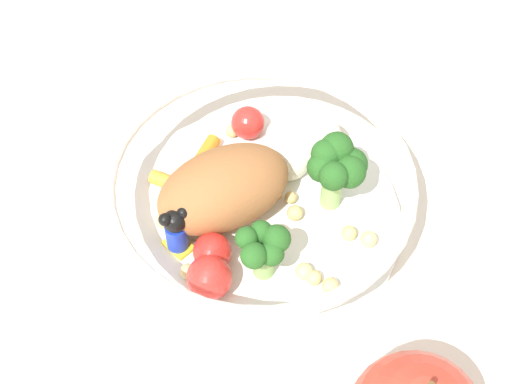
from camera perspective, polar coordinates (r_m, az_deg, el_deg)
The scene contains 2 objects.
ground_plane at distance 0.56m, azimuth 1.54°, elevation -1.71°, with size 2.40×2.40×0.00m, color silver.
food_container at distance 0.54m, azimuth 0.06°, elevation 0.32°, with size 0.21×0.21×0.07m.
Camera 1 is at (-0.16, -0.28, 0.46)m, focal length 54.17 mm.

